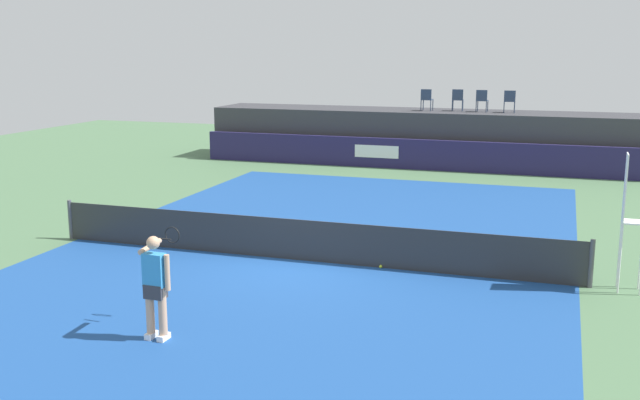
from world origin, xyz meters
TOP-DOWN VIEW (x-y plane):
  - ground_plane at (0.00, 3.00)m, footprint 48.00×48.00m
  - court_inner at (0.00, 0.00)m, footprint 12.00×22.00m
  - sponsor_wall at (-0.01, 13.50)m, footprint 18.00×0.22m
  - spectator_platform at (0.00, 15.30)m, footprint 18.00×2.80m
  - spectator_chair_far_left at (0.08, 15.05)m, footprint 0.46×0.46m
  - spectator_chair_left at (1.30, 15.35)m, footprint 0.47×0.47m
  - spectator_chair_center at (2.29, 15.22)m, footprint 0.46×0.46m
  - spectator_chair_right at (3.38, 15.18)m, footprint 0.47×0.47m
  - umpire_chair at (6.81, 0.00)m, footprint 0.45×0.45m
  - tennis_net at (0.00, 0.00)m, footprint 12.40×0.02m
  - net_post_near at (-6.20, 0.00)m, footprint 0.10×0.10m
  - net_post_far at (6.20, 0.00)m, footprint 0.10×0.10m
  - tennis_player at (-0.72, -5.10)m, footprint 0.65×1.14m
  - tennis_ball at (1.86, -0.03)m, footprint 0.07×0.07m

SIDE VIEW (x-z plane):
  - ground_plane at x=0.00m, z-range 0.00..0.00m
  - court_inner at x=0.00m, z-range 0.00..0.00m
  - tennis_ball at x=1.86m, z-range 0.00..0.07m
  - tennis_net at x=0.00m, z-range 0.00..0.95m
  - net_post_near at x=-6.20m, z-range 0.00..1.00m
  - net_post_far at x=6.20m, z-range 0.00..1.00m
  - sponsor_wall at x=-0.01m, z-range 0.00..1.20m
  - tennis_player at x=-0.72m, z-range 0.07..1.84m
  - spectator_platform at x=0.00m, z-range 0.00..2.20m
  - umpire_chair at x=6.81m, z-range 0.21..2.97m
  - spectator_chair_far_left at x=0.08m, z-range 2.25..3.14m
  - spectator_chair_left at x=1.30m, z-range 2.25..3.14m
  - spectator_chair_center at x=2.29m, z-range 2.25..3.14m
  - spectator_chair_right at x=3.38m, z-range 2.25..3.14m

